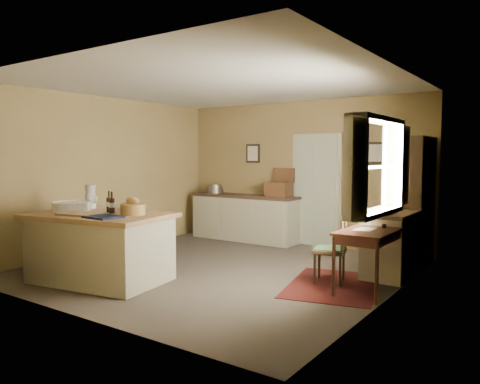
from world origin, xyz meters
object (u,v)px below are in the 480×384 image
object	(u,v)px
work_island	(100,245)
right_cabinet	(391,243)
shelving_unit	(420,202)
desk_chair	(329,251)
writing_desk	(369,237)
sideboard	(246,216)

from	to	relation	value
work_island	right_cabinet	world-z (taller)	work_island
work_island	shelving_unit	xyz separation A→B (m)	(3.26, 3.38, 0.50)
desk_chair	writing_desk	bearing A→B (deg)	-24.34
sideboard	writing_desk	distance (m)	3.86
work_island	right_cabinet	xyz separation A→B (m)	(3.11, 2.48, -0.02)
right_cabinet	shelving_unit	bearing A→B (deg)	80.38
writing_desk	desk_chair	size ratio (longest dim) A/B	1.14
work_island	writing_desk	size ratio (longest dim) A/B	2.03
sideboard	right_cabinet	world-z (taller)	sideboard
work_island	shelving_unit	size ratio (longest dim) A/B	1.01
right_cabinet	shelving_unit	distance (m)	1.05
desk_chair	shelving_unit	bearing A→B (deg)	52.89
work_island	shelving_unit	bearing A→B (deg)	36.49
sideboard	right_cabinet	distance (m)	3.44
desk_chair	right_cabinet	bearing A→B (deg)	41.32
sideboard	work_island	bearing A→B (deg)	-87.97
work_island	desk_chair	world-z (taller)	work_island
shelving_unit	desk_chair	bearing A→B (deg)	-112.28
writing_desk	work_island	bearing A→B (deg)	-153.31
writing_desk	desk_chair	xyz separation A→B (m)	(-0.55, 0.09, -0.24)
right_cabinet	shelving_unit	size ratio (longest dim) A/B	0.54
work_island	sideboard	bearing A→B (deg)	82.53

